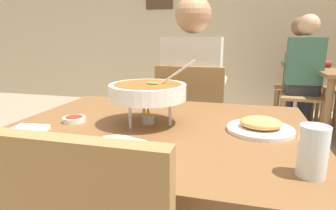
% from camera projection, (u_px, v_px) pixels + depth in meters
% --- Properties ---
extents(cafe_rear_partition, '(10.00, 0.10, 3.00)m').
position_uv_depth(cafe_rear_partition, '(225.00, 9.00, 4.28)').
color(cafe_rear_partition, beige).
rests_on(cafe_rear_partition, ground_plane).
extents(dining_table_main, '(1.16, 0.93, 0.73)m').
position_uv_depth(dining_table_main, '(158.00, 152.00, 1.12)').
color(dining_table_main, brown).
rests_on(dining_table_main, ground_plane).
extents(chair_diner_main, '(0.44, 0.44, 0.90)m').
position_uv_depth(chair_diner_main, '(191.00, 124.00, 1.86)').
color(chair_diner_main, olive).
rests_on(chair_diner_main, ground_plane).
extents(diner_main, '(0.40, 0.45, 1.31)m').
position_uv_depth(diner_main, '(193.00, 88.00, 1.83)').
color(diner_main, '#2D2D38').
rests_on(diner_main, ground_plane).
extents(curry_bowl, '(0.33, 0.30, 0.26)m').
position_uv_depth(curry_bowl, '(148.00, 92.00, 1.10)').
color(curry_bowl, silver).
rests_on(curry_bowl, dining_table_main).
extents(rice_plate, '(0.24, 0.24, 0.06)m').
position_uv_depth(rice_plate, '(115.00, 149.00, 0.82)').
color(rice_plate, white).
rests_on(rice_plate, dining_table_main).
extents(appetizer_plate, '(0.24, 0.24, 0.06)m').
position_uv_depth(appetizer_plate, '(260.00, 126.00, 1.03)').
color(appetizer_plate, white).
rests_on(appetizer_plate, dining_table_main).
extents(sauce_dish, '(0.09, 0.09, 0.02)m').
position_uv_depth(sauce_dish, '(74.00, 119.00, 1.15)').
color(sauce_dish, white).
rests_on(sauce_dish, dining_table_main).
extents(napkin_folded, '(0.13, 0.09, 0.02)m').
position_uv_depth(napkin_folded, '(29.00, 129.00, 1.04)').
color(napkin_folded, white).
rests_on(napkin_folded, dining_table_main).
extents(fork_utensil, '(0.03, 0.17, 0.01)m').
position_uv_depth(fork_utensil, '(15.00, 134.00, 1.00)').
color(fork_utensil, silver).
rests_on(fork_utensil, dining_table_main).
extents(spoon_utensil, '(0.02, 0.17, 0.01)m').
position_uv_depth(spoon_utensil, '(26.00, 135.00, 0.98)').
color(spoon_utensil, silver).
rests_on(spoon_utensil, dining_table_main).
extents(drink_glass, '(0.07, 0.07, 0.13)m').
position_uv_depth(drink_glass, '(313.00, 154.00, 0.69)').
color(drink_glass, silver).
rests_on(drink_glass, dining_table_main).
extents(chair_bg_left, '(0.46, 0.46, 0.90)m').
position_uv_depth(chair_bg_left, '(302.00, 83.00, 3.54)').
color(chair_bg_left, olive).
rests_on(chair_bg_left, ground_plane).
extents(chair_bg_right, '(0.48, 0.48, 0.90)m').
position_uv_depth(chair_bg_right, '(302.00, 89.00, 3.17)').
color(chair_bg_right, olive).
rests_on(chair_bg_right, ground_plane).
extents(patron_bg_left, '(0.45, 0.40, 1.31)m').
position_uv_depth(patron_bg_left, '(300.00, 64.00, 3.51)').
color(patron_bg_left, '#2D2D38').
rests_on(patron_bg_left, ground_plane).
extents(patron_bg_right, '(0.40, 0.45, 1.31)m').
position_uv_depth(patron_bg_right, '(303.00, 68.00, 3.10)').
color(patron_bg_right, '#2D2D38').
rests_on(patron_bg_right, ground_plane).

